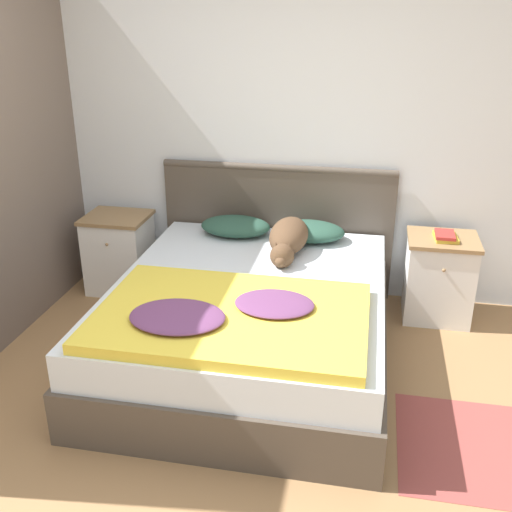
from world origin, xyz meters
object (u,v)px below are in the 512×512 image
object	(u,v)px
bed	(250,322)
pillow_right	(309,231)
nightstand_right	(439,278)
pillow_left	(235,226)
book_stack	(445,236)
nightstand_left	(120,253)
dog	(288,238)

from	to	relation	value
bed	pillow_right	xyz separation A→B (m)	(0.28, 0.82, 0.34)
nightstand_right	pillow_left	size ratio (longest dim) A/B	1.19
bed	pillow_right	world-z (taller)	pillow_right
nightstand_right	book_stack	size ratio (longest dim) A/B	2.87
bed	book_stack	distance (m)	1.52
nightstand_left	bed	bearing A→B (deg)	-33.61
pillow_right	dog	xyz separation A→B (m)	(-0.12, -0.25, 0.03)
pillow_right	book_stack	size ratio (longest dim) A/B	2.41
nightstand_right	bed	bearing A→B (deg)	-146.39
nightstand_left	pillow_left	distance (m)	1.00
nightstand_right	pillow_left	bearing A→B (deg)	-179.87
pillow_left	book_stack	world-z (taller)	pillow_left
nightstand_left	nightstand_right	xyz separation A→B (m)	(2.47, 0.00, 0.00)
nightstand_left	dog	bearing A→B (deg)	-10.18
pillow_left	dog	xyz separation A→B (m)	(0.44, -0.25, 0.03)
bed	nightstand_right	xyz separation A→B (m)	(1.23, 0.82, 0.05)
nightstand_right	pillow_right	xyz separation A→B (m)	(-0.96, -0.00, 0.29)
bed	nightstand_right	size ratio (longest dim) A/B	3.33
nightstand_right	dog	size ratio (longest dim) A/B	0.81
pillow_right	dog	distance (m)	0.27
pillow_right	book_stack	xyz separation A→B (m)	(0.96, -0.02, 0.04)
nightstand_right	book_stack	distance (m)	0.34
bed	book_stack	size ratio (longest dim) A/B	9.55
bed	nightstand_right	distance (m)	1.48
nightstand_right	pillow_right	distance (m)	1.00
bed	pillow_left	xyz separation A→B (m)	(-0.28, 0.82, 0.34)
nightstand_left	pillow_left	world-z (taller)	pillow_left
nightstand_left	nightstand_right	world-z (taller)	same
bed	nightstand_left	xyz separation A→B (m)	(-1.23, 0.82, 0.05)
nightstand_right	pillow_left	xyz separation A→B (m)	(-1.51, -0.00, 0.29)
nightstand_left	pillow_right	size ratio (longest dim) A/B	1.19
bed	book_stack	world-z (taller)	book_stack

